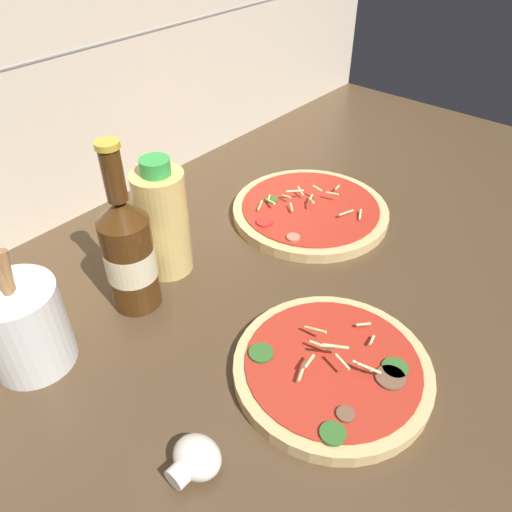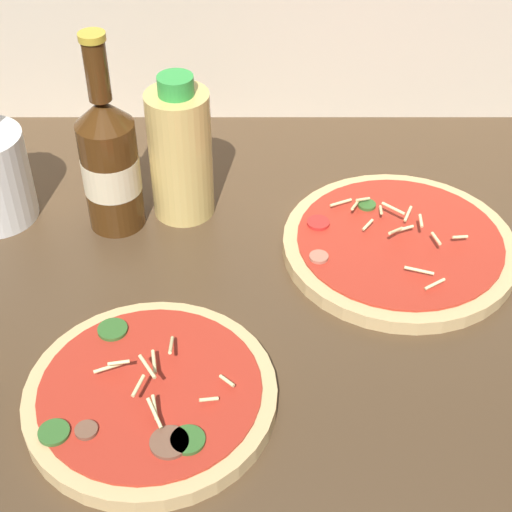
{
  "view_description": "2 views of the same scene",
  "coord_description": "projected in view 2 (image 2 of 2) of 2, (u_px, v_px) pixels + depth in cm",
  "views": [
    {
      "loc": [
        -47.23,
        -28.46,
        53.09
      ],
      "look_at": [
        -2.74,
        9.57,
        6.58
      ],
      "focal_mm": 35.0,
      "sensor_mm": 36.0,
      "label": 1
    },
    {
      "loc": [
        -0.62,
        -59.2,
        63.32
      ],
      "look_at": [
        -0.64,
        8.21,
        6.08
      ],
      "focal_mm": 55.0,
      "sensor_mm": 36.0,
      "label": 2
    }
  ],
  "objects": [
    {
      "name": "counter_slab",
      "position": [
        262.0,
        339.0,
        0.85
      ],
      "size": [
        160.0,
        90.0,
        2.5
      ],
      "color": "#4C3823",
      "rests_on": "ground"
    },
    {
      "name": "pizza_near",
      "position": [
        151.0,
        396.0,
        0.76
      ],
      "size": [
        24.69,
        24.69,
        5.49
      ],
      "color": "tan",
      "rests_on": "counter_slab"
    },
    {
      "name": "pizza_far",
      "position": [
        399.0,
        245.0,
        0.94
      ],
      "size": [
        27.88,
        27.88,
        4.92
      ],
      "color": "tan",
      "rests_on": "counter_slab"
    },
    {
      "name": "beer_bottle",
      "position": [
        110.0,
        161.0,
        0.93
      ],
      "size": [
        7.0,
        7.0,
        25.25
      ],
      "color": "#47280F",
      "rests_on": "counter_slab"
    },
    {
      "name": "oil_bottle",
      "position": [
        181.0,
        152.0,
        0.95
      ],
      "size": [
        7.74,
        7.74,
        18.88
      ],
      "color": "#D6B766",
      "rests_on": "counter_slab"
    }
  ]
}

